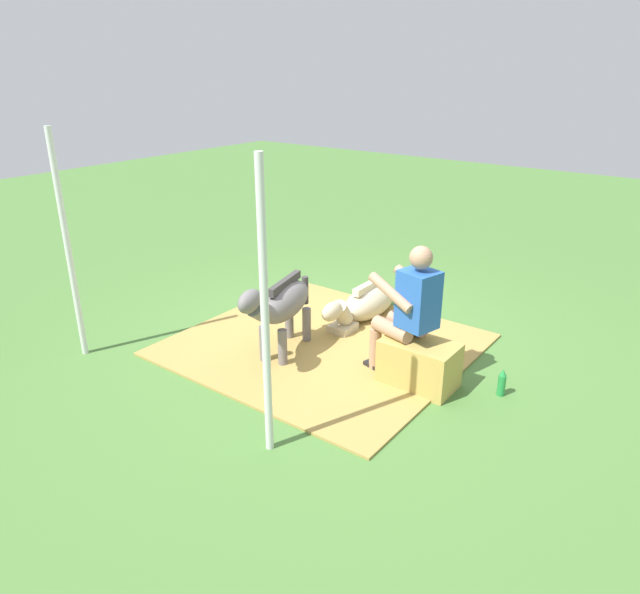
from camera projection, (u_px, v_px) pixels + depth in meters
ground_plane at (338, 339)px, 6.19m from camera, size 24.00×24.00×0.00m
hay_patch at (323, 344)px, 6.04m from camera, size 2.79×2.62×0.02m
hay_bale at (419, 364)px, 5.24m from camera, size 0.66×0.42×0.42m
person_seated at (408, 308)px, 5.16m from camera, size 0.71×0.52×1.30m
pony_standing at (281, 305)px, 5.63m from camera, size 0.53×1.33×0.91m
pony_lying at (365, 304)px, 6.59m from camera, size 0.41×1.33×0.42m
soda_bottle at (502, 383)px, 5.10m from camera, size 0.07×0.07×0.25m
tent_pole_left at (265, 314)px, 4.03m from camera, size 0.06×0.06×2.22m
tent_pole_right at (68, 248)px, 5.48m from camera, size 0.06×0.06×2.22m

